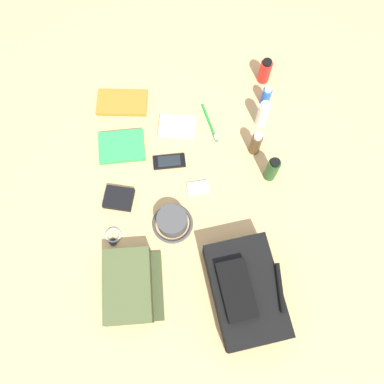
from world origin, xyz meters
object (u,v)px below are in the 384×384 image
(media_player, at_px, (198,188))
(notepad, at_px, (177,127))
(toothbrush, at_px, (210,124))
(wallet, at_px, (119,198))
(backpack, at_px, (245,291))
(travel_guidebook, at_px, (122,147))
(sunscreen_spray, at_px, (265,71))
(toothpaste_tube, at_px, (263,114))
(deodorant_spray, at_px, (266,96))
(paperback_novel, at_px, (122,103))
(bucket_hat, at_px, (172,222))
(cologne_bottle, at_px, (256,143))
(toiletry_pouch, at_px, (129,286))
(shampoo_bottle, at_px, (272,169))
(cell_phone, at_px, (169,161))
(wristwatch, at_px, (113,236))

(media_player, distance_m, notepad, 0.28)
(toothbrush, height_order, wallet, wallet)
(backpack, relative_size, travel_guidebook, 2.05)
(sunscreen_spray, relative_size, toothpaste_tube, 0.84)
(deodorant_spray, distance_m, toothpaste_tube, 0.10)
(travel_guidebook, relative_size, toothbrush, 1.06)
(paperback_novel, xyz_separation_m, toothbrush, (0.12, 0.36, -0.00))
(backpack, height_order, media_player, backpack)
(bucket_hat, bearing_deg, cologne_bottle, 130.40)
(toiletry_pouch, xyz_separation_m, deodorant_spray, (-0.74, 0.57, 0.01))
(sunscreen_spray, height_order, paperback_novel, sunscreen_spray)
(shampoo_bottle, distance_m, media_player, 0.29)
(cell_phone, height_order, toothbrush, toothbrush)
(toothpaste_tube, relative_size, cell_phone, 1.13)
(shampoo_bottle, bearing_deg, toothpaste_tube, -177.73)
(sunscreen_spray, distance_m, cologne_bottle, 0.34)
(toothpaste_tube, relative_size, cologne_bottle, 1.14)
(wristwatch, bearing_deg, travel_guidebook, 174.86)
(toiletry_pouch, relative_size, shampoo_bottle, 1.88)
(toothpaste_tube, xyz_separation_m, paperback_novel, (-0.12, -0.57, -0.06))
(backpack, distance_m, cologne_bottle, 0.57)
(media_player, bearing_deg, toothpaste_tube, 134.84)
(toothpaste_tube, relative_size, notepad, 0.99)
(toothpaste_tube, xyz_separation_m, toothbrush, (-0.00, -0.21, -0.06))
(wristwatch, xyz_separation_m, toothbrush, (-0.45, 0.40, 0.00))
(cell_phone, bearing_deg, wallet, -54.30)
(cologne_bottle, distance_m, travel_guidebook, 0.54)
(wristwatch, bearing_deg, toiletry_pouch, 18.56)
(backpack, distance_m, media_player, 0.44)
(cell_phone, relative_size, notepad, 0.87)
(toiletry_pouch, xyz_separation_m, travel_guidebook, (-0.56, -0.03, -0.03))
(shampoo_bottle, bearing_deg, deodorant_spray, 176.71)
(paperback_novel, distance_m, wallet, 0.42)
(backpack, relative_size, notepad, 2.59)
(backpack, height_order, cologne_bottle, backpack)
(notepad, bearing_deg, toothbrush, 99.81)
(bucket_hat, xyz_separation_m, cologne_bottle, (-0.29, 0.34, 0.03))
(media_player, distance_m, wallet, 0.31)
(travel_guidebook, bearing_deg, paperback_novel, 179.60)
(bucket_hat, distance_m, cologne_bottle, 0.45)
(deodorant_spray, xyz_separation_m, notepad, (0.10, -0.37, -0.04))
(toothbrush, bearing_deg, wristwatch, -41.52)
(sunscreen_spray, distance_m, deodorant_spray, 0.12)
(media_player, xyz_separation_m, toothbrush, (-0.28, 0.07, 0.00))
(cell_phone, bearing_deg, toothbrush, 131.75)
(cologne_bottle, height_order, cell_phone, cologne_bottle)
(shampoo_bottle, bearing_deg, notepad, -123.40)
(cell_phone, relative_size, wristwatch, 1.85)
(wristwatch, xyz_separation_m, wallet, (-0.15, 0.02, 0.01))
(notepad, bearing_deg, wallet, -30.72)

